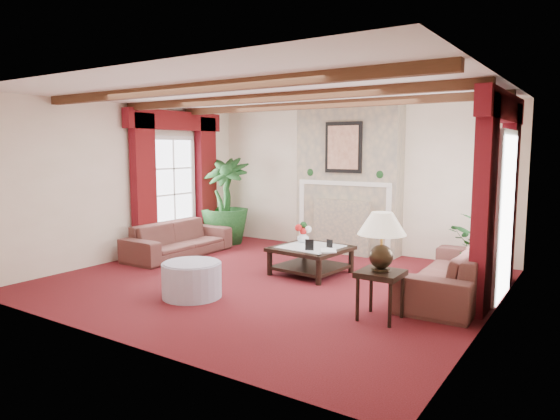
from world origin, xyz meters
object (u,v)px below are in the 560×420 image
Objects in this scene: coffee_table at (311,260)px; ottoman at (192,280)px; side_table at (380,295)px; sofa_right at (452,263)px; potted_palm at (225,220)px; sofa_left at (179,234)px.

ottoman is at bearing -104.93° from coffee_table.
ottoman is (-2.38, -0.54, -0.05)m from side_table.
sofa_right is at bearing 33.82° from ottoman.
ottoman is (2.02, -3.13, -0.26)m from potted_palm.
side_table is 2.45m from ottoman.
sofa_right is at bearing -88.24° from sofa_left.
coffee_table is (-2.13, 0.01, -0.24)m from sofa_right.
potted_palm is 3.73m from ottoman.
side_table is at bearing 12.81° from ottoman.
side_table reaches higher than coffee_table.
coffee_table is at bearing -24.24° from potted_palm.
sofa_left is 3.70× the size of side_table.
potted_palm is at bearing 122.89° from ottoman.
sofa_left is 2.68× the size of ottoman.
ottoman is (1.95, -1.73, -0.18)m from sofa_left.
sofa_right is 5.01m from potted_palm.
coffee_table is 1.84× the size of side_table.
sofa_left is 4.50m from side_table.
side_table is at bearing -30.40° from potted_palm.
coffee_table is 2.03m from ottoman.
sofa_right is 1.19× the size of potted_palm.
ottoman is at bearing -131.78° from sofa_left.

